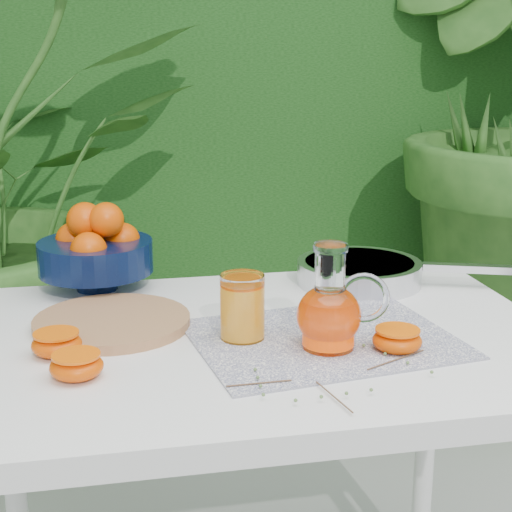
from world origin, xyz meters
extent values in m
cube|color=#153F12|center=(0.00, 2.20, 1.25)|extent=(8.00, 1.20, 2.50)
cube|color=white|center=(-0.12, 0.00, 0.73)|extent=(1.00, 0.70, 0.04)
cylinder|color=white|center=(-0.57, 0.30, 0.35)|extent=(0.04, 0.04, 0.71)
cylinder|color=white|center=(0.33, 0.30, 0.35)|extent=(0.04, 0.04, 0.71)
cube|color=#0B0F40|center=(-0.02, -0.04, 0.75)|extent=(0.45, 0.38, 0.00)
cylinder|color=#AC724D|center=(-0.36, 0.09, 0.76)|extent=(0.32, 0.32, 0.02)
cylinder|color=black|center=(-0.38, 0.31, 0.77)|extent=(0.10, 0.10, 0.04)
cylinder|color=black|center=(-0.38, 0.31, 0.82)|extent=(0.27, 0.27, 0.06)
sphere|color=#EE6102|center=(-0.43, 0.35, 0.84)|extent=(0.08, 0.08, 0.07)
sphere|color=#EE6102|center=(-0.33, 0.33, 0.84)|extent=(0.08, 0.08, 0.07)
sphere|color=#EE6102|center=(-0.40, 0.26, 0.84)|extent=(0.08, 0.08, 0.07)
sphere|color=#EE6102|center=(-0.37, 0.37, 0.84)|extent=(0.08, 0.08, 0.07)
sphere|color=#EE6102|center=(-0.40, 0.32, 0.89)|extent=(0.08, 0.08, 0.07)
sphere|color=#EE6102|center=(-0.36, 0.30, 0.89)|extent=(0.08, 0.08, 0.07)
cylinder|color=white|center=(-0.03, -0.08, 0.76)|extent=(0.10, 0.10, 0.01)
ellipsoid|color=white|center=(-0.03, -0.08, 0.81)|extent=(0.13, 0.13, 0.10)
cylinder|color=white|center=(-0.03, -0.08, 0.88)|extent=(0.06, 0.06, 0.07)
cylinder|color=white|center=(-0.03, -0.08, 0.92)|extent=(0.07, 0.07, 0.01)
torus|color=white|center=(0.02, -0.10, 0.84)|extent=(0.08, 0.03, 0.08)
cylinder|color=#F94705|center=(-0.03, -0.08, 0.80)|extent=(0.10, 0.10, 0.07)
cylinder|color=white|center=(-0.15, -0.02, 0.81)|extent=(0.08, 0.08, 0.11)
cylinder|color=#FFA320|center=(-0.15, -0.02, 0.80)|extent=(0.07, 0.07, 0.09)
cylinder|color=orange|center=(-0.15, -0.02, 0.84)|extent=(0.07, 0.07, 0.00)
cylinder|color=silver|center=(0.13, 0.25, 0.77)|extent=(0.32, 0.32, 0.05)
cylinder|color=silver|center=(0.13, 0.25, 0.79)|extent=(0.28, 0.28, 0.01)
cube|color=silver|center=(0.34, 0.17, 0.79)|extent=(0.18, 0.08, 0.01)
ellipsoid|color=#EE6102|center=(-0.42, -0.12, 0.77)|extent=(0.09, 0.09, 0.04)
cylinder|color=orange|center=(-0.42, -0.12, 0.79)|extent=(0.08, 0.08, 0.00)
ellipsoid|color=#EE6102|center=(-0.45, -0.02, 0.77)|extent=(0.09, 0.09, 0.04)
cylinder|color=orange|center=(-0.45, -0.02, 0.79)|extent=(0.08, 0.08, 0.00)
ellipsoid|color=#EE6102|center=(0.08, -0.11, 0.77)|extent=(0.09, 0.09, 0.04)
cylinder|color=orange|center=(0.08, -0.11, 0.79)|extent=(0.08, 0.08, 0.00)
cylinder|color=brown|center=(-0.07, -0.26, 0.76)|extent=(0.02, 0.10, 0.00)
sphere|color=#55723B|center=(-0.13, -0.27, 0.76)|extent=(0.01, 0.01, 0.01)
sphere|color=#55723B|center=(-0.09, -0.26, 0.76)|extent=(0.01, 0.01, 0.01)
sphere|color=#55723B|center=(-0.05, -0.26, 0.76)|extent=(0.01, 0.01, 0.01)
sphere|color=#55723B|center=(-0.02, -0.26, 0.76)|extent=(0.01, 0.01, 0.01)
cylinder|color=brown|center=(0.06, -0.16, 0.76)|extent=(0.11, 0.06, 0.00)
sphere|color=#55723B|center=(0.03, -0.10, 0.76)|extent=(0.01, 0.01, 0.01)
sphere|color=#55723B|center=(0.05, -0.14, 0.76)|extent=(0.01, 0.01, 0.01)
sphere|color=#55723B|center=(0.07, -0.18, 0.76)|extent=(0.01, 0.01, 0.01)
sphere|color=#55723B|center=(0.09, -0.22, 0.76)|extent=(0.01, 0.01, 0.01)
cylinder|color=brown|center=(-0.16, -0.20, 0.76)|extent=(0.09, 0.00, 0.00)
sphere|color=#55723B|center=(-0.17, -0.24, 0.76)|extent=(0.01, 0.01, 0.01)
sphere|color=#55723B|center=(-0.16, -0.21, 0.76)|extent=(0.01, 0.01, 0.01)
sphere|color=#55723B|center=(-0.16, -0.18, 0.76)|extent=(0.01, 0.01, 0.01)
sphere|color=#55723B|center=(-0.16, -0.16, 0.76)|extent=(0.01, 0.01, 0.01)
camera|label=1|loc=(-0.37, -1.20, 1.22)|focal=55.00mm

